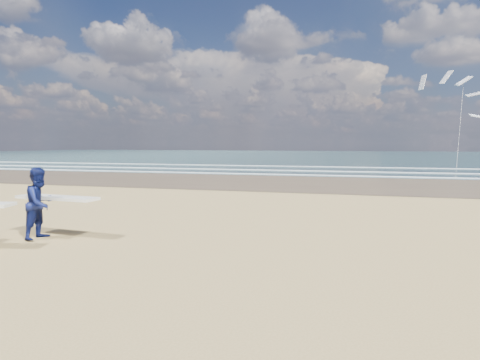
% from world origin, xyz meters
% --- Properties ---
extents(ocean, '(220.00, 100.00, 0.02)m').
position_xyz_m(ocean, '(20.00, 72.00, 0.01)').
color(ocean, '#1B373B').
rests_on(ocean, ground).
extents(surfer_far, '(2.24, 1.12, 1.71)m').
position_xyz_m(surfer_far, '(0.83, 1.07, 0.86)').
color(surfer_far, '#0D164C').
rests_on(surfer_far, ground).
extents(kite_1, '(5.45, 4.70, 7.84)m').
position_xyz_m(kite_1, '(14.57, 25.78, 4.28)').
color(kite_1, slate).
rests_on(kite_1, ground).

